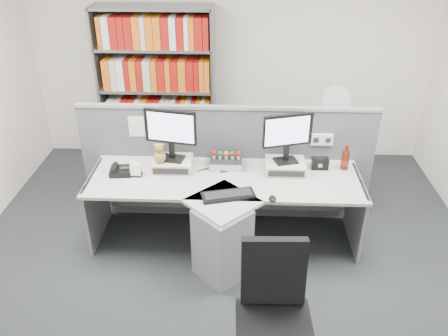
{
  "coord_description": "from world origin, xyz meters",
  "views": [
    {
      "loc": [
        0.15,
        -2.95,
        2.95
      ],
      "look_at": [
        0.0,
        0.65,
        0.92
      ],
      "focal_mm": 36.95,
      "sensor_mm": 36.0,
      "label": 1
    }
  ],
  "objects_px": {
    "monitor_right": "(288,134)",
    "speaker": "(320,163)",
    "desk": "(224,214)",
    "monitor_left": "(171,131)",
    "filing_cabinet": "(328,157)",
    "keyboard": "(228,195)",
    "mouse": "(273,199)",
    "desk_calendar": "(136,171)",
    "shelving_unit": "(158,92)",
    "desk_phone": "(120,171)",
    "desk_fan": "(335,102)",
    "office_chair": "(273,315)",
    "desktop_pc": "(226,162)",
    "cola_bottle": "(345,160)"
  },
  "relations": [
    {
      "from": "monitor_right",
      "to": "speaker",
      "type": "distance_m",
      "value": 0.48
    },
    {
      "from": "monitor_right",
      "to": "desk",
      "type": "bearing_deg",
      "value": -146.59
    },
    {
      "from": "monitor_left",
      "to": "filing_cabinet",
      "type": "height_order",
      "value": "monitor_left"
    },
    {
      "from": "monitor_right",
      "to": "keyboard",
      "type": "xyz_separation_m",
      "value": [
        -0.54,
        -0.49,
        -0.38
      ]
    },
    {
      "from": "mouse",
      "to": "monitor_right",
      "type": "bearing_deg",
      "value": 74.66
    },
    {
      "from": "desk_calendar",
      "to": "shelving_unit",
      "type": "bearing_deg",
      "value": 91.9
    },
    {
      "from": "desk",
      "to": "desk_phone",
      "type": "xyz_separation_m",
      "value": [
        -1.01,
        0.26,
        0.3
      ]
    },
    {
      "from": "filing_cabinet",
      "to": "monitor_right",
      "type": "bearing_deg",
      "value": -121.33
    },
    {
      "from": "mouse",
      "to": "desk_fan",
      "type": "relative_size",
      "value": 0.19
    },
    {
      "from": "speaker",
      "to": "office_chair",
      "type": "distance_m",
      "value": 1.85
    },
    {
      "from": "office_chair",
      "to": "desk_calendar",
      "type": "bearing_deg",
      "value": 128.72
    },
    {
      "from": "desk",
      "to": "shelving_unit",
      "type": "bearing_deg",
      "value": 115.96
    },
    {
      "from": "mouse",
      "to": "desk_phone",
      "type": "bearing_deg",
      "value": 164.05
    },
    {
      "from": "speaker",
      "to": "filing_cabinet",
      "type": "distance_m",
      "value": 1.08
    },
    {
      "from": "office_chair",
      "to": "shelving_unit",
      "type": "bearing_deg",
      "value": 112.17
    },
    {
      "from": "monitor_left",
      "to": "desk_fan",
      "type": "relative_size",
      "value": 0.93
    },
    {
      "from": "keyboard",
      "to": "desktop_pc",
      "type": "bearing_deg",
      "value": 93.78
    },
    {
      "from": "desk",
      "to": "monitor_left",
      "type": "xyz_separation_m",
      "value": [
        -0.52,
        0.38,
        0.67
      ]
    },
    {
      "from": "speaker",
      "to": "desk_fan",
      "type": "height_order",
      "value": "desk_fan"
    },
    {
      "from": "monitor_right",
      "to": "desk_fan",
      "type": "distance_m",
      "value": 1.19
    },
    {
      "from": "desk_phone",
      "to": "desk_calendar",
      "type": "relative_size",
      "value": 1.65
    },
    {
      "from": "keyboard",
      "to": "desk_fan",
      "type": "relative_size",
      "value": 0.91
    },
    {
      "from": "desktop_pc",
      "to": "shelving_unit",
      "type": "relative_size",
      "value": 0.15
    },
    {
      "from": "monitor_right",
      "to": "desk_phone",
      "type": "bearing_deg",
      "value": -175.46
    },
    {
      "from": "monitor_left",
      "to": "desktop_pc",
      "type": "xyz_separation_m",
      "value": [
        0.52,
        0.08,
        -0.36
      ]
    },
    {
      "from": "desk",
      "to": "cola_bottle",
      "type": "distance_m",
      "value": 1.3
    },
    {
      "from": "desktop_pc",
      "to": "keyboard",
      "type": "height_order",
      "value": "desktop_pc"
    },
    {
      "from": "shelving_unit",
      "to": "office_chair",
      "type": "xyz_separation_m",
      "value": [
        1.29,
        -3.17,
        -0.41
      ]
    },
    {
      "from": "desk",
      "to": "desktop_pc",
      "type": "bearing_deg",
      "value": 89.34
    },
    {
      "from": "speaker",
      "to": "cola_bottle",
      "type": "xyz_separation_m",
      "value": [
        0.24,
        0.0,
        0.04
      ]
    },
    {
      "from": "desk",
      "to": "speaker",
      "type": "height_order",
      "value": "speaker"
    },
    {
      "from": "desk",
      "to": "filing_cabinet",
      "type": "bearing_deg",
      "value": 49.39
    },
    {
      "from": "shelving_unit",
      "to": "office_chair",
      "type": "distance_m",
      "value": 3.45
    },
    {
      "from": "speaker",
      "to": "desk_calendar",
      "type": "bearing_deg",
      "value": -172.85
    },
    {
      "from": "desktop_pc",
      "to": "cola_bottle",
      "type": "bearing_deg",
      "value": -1.17
    },
    {
      "from": "desk_phone",
      "to": "desk_fan",
      "type": "xyz_separation_m",
      "value": [
        2.21,
        1.14,
        0.29
      ]
    },
    {
      "from": "desk",
      "to": "speaker",
      "type": "bearing_deg",
      "value": 25.73
    },
    {
      "from": "filing_cabinet",
      "to": "desk_fan",
      "type": "distance_m",
      "value": 0.69
    },
    {
      "from": "desk",
      "to": "shelving_unit",
      "type": "distance_m",
      "value": 2.12
    },
    {
      "from": "desktop_pc",
      "to": "desk_calendar",
      "type": "distance_m",
      "value": 0.89
    },
    {
      "from": "cola_bottle",
      "to": "desk_calendar",
      "type": "bearing_deg",
      "value": -173.7
    },
    {
      "from": "desk",
      "to": "keyboard",
      "type": "xyz_separation_m",
      "value": [
        0.04,
        -0.11,
        0.28
      ]
    },
    {
      "from": "mouse",
      "to": "filing_cabinet",
      "type": "distance_m",
      "value": 1.78
    },
    {
      "from": "desktop_pc",
      "to": "desk_phone",
      "type": "height_order",
      "value": "desk_phone"
    },
    {
      "from": "speaker",
      "to": "shelving_unit",
      "type": "xyz_separation_m",
      "value": [
        -1.82,
        1.4,
        0.2
      ]
    },
    {
      "from": "desk_fan",
      "to": "office_chair",
      "type": "distance_m",
      "value": 2.88
    },
    {
      "from": "desk",
      "to": "desk_calendar",
      "type": "relative_size",
      "value": 19.43
    },
    {
      "from": "office_chair",
      "to": "filing_cabinet",
      "type": "bearing_deg",
      "value": 73.45
    },
    {
      "from": "monitor_right",
      "to": "speaker",
      "type": "height_order",
      "value": "monitor_right"
    },
    {
      "from": "desk_phone",
      "to": "desk_calendar",
      "type": "distance_m",
      "value": 0.17
    }
  ]
}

